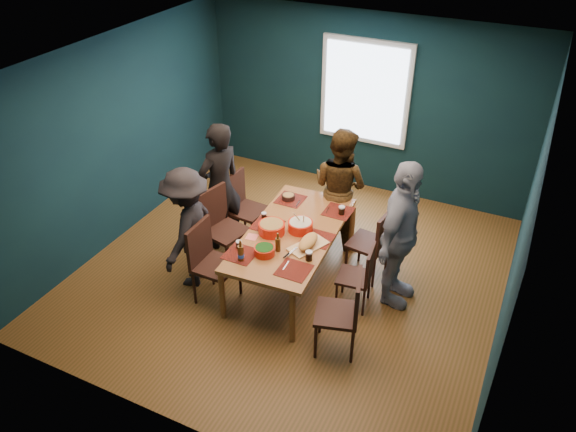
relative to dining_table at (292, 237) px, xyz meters
The scene contains 26 objects.
room 0.82m from the dining_table, 100.19° to the left, with size 5.01×5.01×2.71m.
dining_table is the anchor object (origin of this frame).
chair_left_far 1.16m from the dining_table, 150.94° to the left, with size 0.48×0.48×0.98m.
chair_left_mid 1.00m from the dining_table, behind, with size 0.56×0.56×1.04m.
chair_left_near 1.01m from the dining_table, 138.86° to the right, with size 0.46×0.46×1.00m.
chair_right_far 1.02m from the dining_table, 31.85° to the left, with size 0.49×0.49×0.97m.
chair_right_mid 0.92m from the dining_table, ahead, with size 0.41×0.41×0.82m.
chair_right_near 1.24m from the dining_table, 38.04° to the right, with size 0.55×0.55×0.98m.
person_far_left 1.26m from the dining_table, 163.51° to the left, with size 0.64×0.42×1.75m, color black.
person_back 1.14m from the dining_table, 81.97° to the left, with size 0.79×0.62×1.63m, color black.
person_right 1.26m from the dining_table, 11.54° to the left, with size 1.07×0.44×1.82m, color white.
person_near_left 1.23m from the dining_table, 156.16° to the right, with size 1.00×0.57×1.54m, color black.
bowl_salad 0.28m from the dining_table, 149.99° to the right, with size 0.31×0.31×0.13m.
bowl_dumpling 0.17m from the dining_table, 43.22° to the left, with size 0.29×0.29×0.27m.
bowl_herbs 0.55m from the dining_table, 99.43° to the right, with size 0.23×0.23×0.10m.
cutting_board 0.37m from the dining_table, 33.56° to the right, with size 0.40×0.60×0.13m.
small_bowl 0.74m from the dining_table, 119.12° to the left, with size 0.17×0.17×0.07m.
beer_bottle_a 0.80m from the dining_table, 110.06° to the right, with size 0.07×0.07×0.26m.
beer_bottle_b 0.43m from the dining_table, 87.69° to the right, with size 0.06×0.06×0.23m.
cola_glass_a 0.69m from the dining_table, 125.78° to the right, with size 0.07×0.07×0.10m.
cola_glass_b 0.58m from the dining_table, 45.89° to the right, with size 0.08×0.08×0.11m.
cola_glass_c 0.73m from the dining_table, 57.62° to the left, with size 0.08×0.08×0.11m.
cola_glass_d 0.45m from the dining_table, 166.93° to the left, with size 0.06×0.06×0.09m.
napkin_a 0.35m from the dining_table, ahead, with size 0.14×0.14×0.00m, color #FE766A.
napkin_b 0.49m from the dining_table, 141.23° to the right, with size 0.13×0.13×0.00m, color #FE766A.
napkin_c 0.73m from the dining_table, 66.26° to the right, with size 0.14×0.14×0.00m, color #FE766A.
Camera 1 is at (2.38, -5.07, 4.50)m, focal length 35.00 mm.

